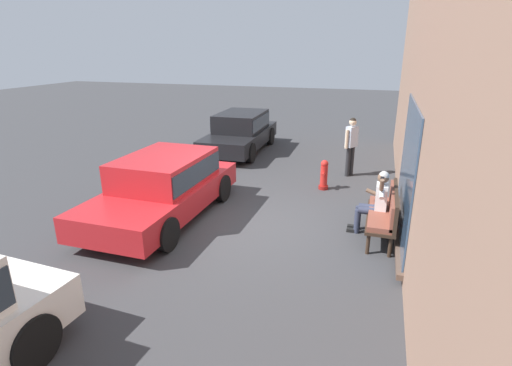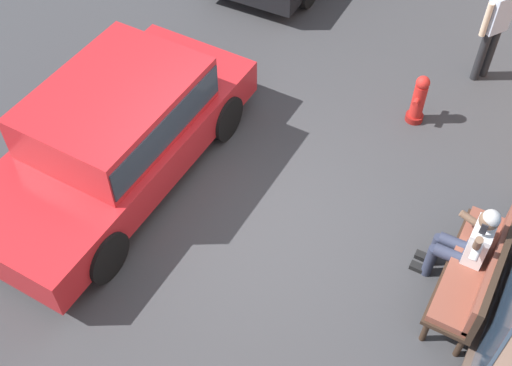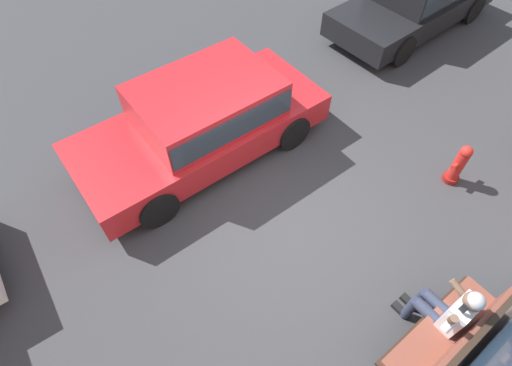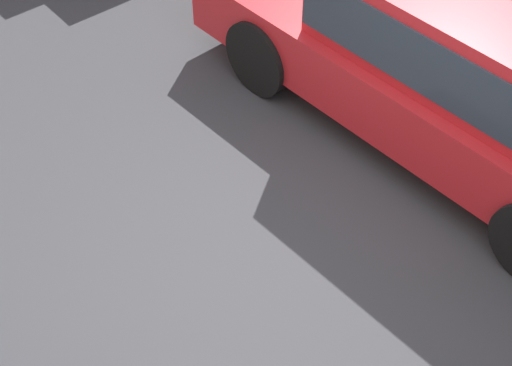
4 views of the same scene
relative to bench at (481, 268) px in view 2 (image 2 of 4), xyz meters
name	(u,v)px [view 2 (image 2 of 4)]	position (x,y,z in m)	size (l,w,h in m)	color
ground_plane	(245,215)	(0.23, -2.90, -0.58)	(60.00, 60.00, 0.00)	#38383A
bench	(481,268)	(0.00, 0.00, 0.00)	(1.75, 0.55, 1.01)	#332319
person_on_phone	(468,244)	(-0.15, -0.22, 0.13)	(0.73, 0.74, 1.35)	#2D3347
parked_car_mid	(115,129)	(0.34, -4.75, 0.19)	(4.37, 1.98, 1.40)	red
pedestrian_standing	(496,22)	(-3.96, -1.03, 0.44)	(0.48, 0.36, 1.73)	#232326
fire_hydrant	(419,100)	(-2.53, -1.59, -0.19)	(0.38, 0.26, 0.81)	maroon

